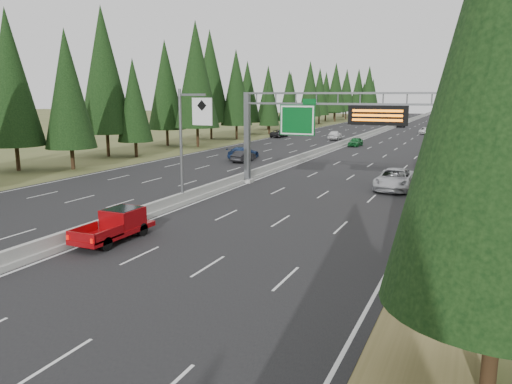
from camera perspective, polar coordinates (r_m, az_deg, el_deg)
road at (r=86.58m, az=11.59°, el=5.79°), size 32.00×260.00×0.08m
shoulder_right at (r=84.53m, az=23.48°, el=4.97°), size 3.60×260.00×0.06m
shoulder_left at (r=92.08m, az=0.67°, el=6.31°), size 3.60×260.00×0.06m
median_barrier at (r=86.54m, az=11.60°, el=6.03°), size 0.70×260.00×0.85m
sign_gantry at (r=40.35m, az=10.09°, el=7.47°), size 16.75×0.98×7.80m
hov_sign_pole at (r=34.46m, az=-7.79°, el=6.04°), size 2.80×0.50×8.00m
tree_row_right at (r=73.48m, az=27.01°, el=10.97°), size 11.72×245.64×18.64m
tree_row_left at (r=84.23m, az=-4.82°, el=12.05°), size 12.00×241.61×18.62m
silver_minivan at (r=42.11m, az=15.56°, el=1.42°), size 2.84×6.07×1.68m
red_pickup at (r=27.61m, az=-15.45°, el=-3.41°), size 1.77×4.96×1.62m
car_ahead_green at (r=76.45m, az=11.31°, el=5.65°), size 1.74×3.95×1.32m
car_ahead_dkred at (r=57.69m, az=19.79°, el=3.61°), size 1.62×4.63×1.52m
car_ahead_dkgrey at (r=100.82m, az=21.50°, el=6.44°), size 2.43×5.49×1.57m
car_ahead_white at (r=104.01m, az=18.75°, el=6.65°), size 2.20×4.61×1.27m
car_ahead_far at (r=124.20m, az=16.26°, el=7.50°), size 2.31×4.87×1.61m
car_onc_near at (r=57.41m, az=-1.46°, el=4.10°), size 1.47×3.93×1.28m
car_onc_blue at (r=60.10m, az=-1.46°, el=4.51°), size 2.42×5.19×1.47m
car_onc_white at (r=86.94m, az=9.01°, el=6.46°), size 2.31×4.88×1.61m
car_onc_far at (r=91.09m, az=2.67°, el=6.69°), size 2.22×4.76×1.32m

